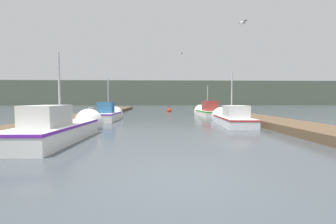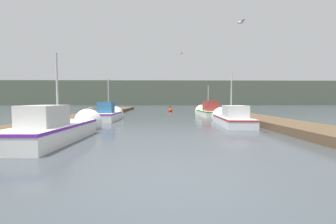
{
  "view_description": "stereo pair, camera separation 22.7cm",
  "coord_description": "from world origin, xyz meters",
  "px_view_note": "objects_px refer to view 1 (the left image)",
  "views": [
    {
      "loc": [
        -0.37,
        -4.51,
        1.62
      ],
      "look_at": [
        0.2,
        13.72,
        0.65
      ],
      "focal_mm": 24.0,
      "sensor_mm": 36.0,
      "label": 1
    },
    {
      "loc": [
        -0.14,
        -4.52,
        1.62
      ],
      "look_at": [
        0.2,
        13.72,
        0.65
      ],
      "focal_mm": 24.0,
      "sensor_mm": 36.0,
      "label": 2
    }
  ],
  "objects_px": {
    "mooring_piling_2": "(236,114)",
    "seagull_lead": "(182,53)",
    "fishing_boat_3": "(207,111)",
    "channel_buoy": "(169,111)",
    "fishing_boat_0": "(65,128)",
    "mooring_piling_0": "(91,115)",
    "mooring_piling_1": "(23,130)",
    "fishing_boat_2": "(109,114)",
    "fishing_boat_1": "(230,118)",
    "seagull_1": "(243,23)"
  },
  "relations": [
    {
      "from": "mooring_piling_1",
      "to": "mooring_piling_2",
      "type": "relative_size",
      "value": 0.93
    },
    {
      "from": "mooring_piling_2",
      "to": "channel_buoy",
      "type": "bearing_deg",
      "value": 108.69
    },
    {
      "from": "fishing_boat_1",
      "to": "seagull_lead",
      "type": "relative_size",
      "value": 11.32
    },
    {
      "from": "fishing_boat_3",
      "to": "channel_buoy",
      "type": "height_order",
      "value": "fishing_boat_3"
    },
    {
      "from": "fishing_boat_2",
      "to": "mooring_piling_1",
      "type": "height_order",
      "value": "fishing_boat_2"
    },
    {
      "from": "channel_buoy",
      "to": "mooring_piling_2",
      "type": "bearing_deg",
      "value": -71.31
    },
    {
      "from": "fishing_boat_0",
      "to": "fishing_boat_1",
      "type": "relative_size",
      "value": 1.0
    },
    {
      "from": "fishing_boat_3",
      "to": "mooring_piling_0",
      "type": "height_order",
      "value": "fishing_boat_3"
    },
    {
      "from": "fishing_boat_2",
      "to": "mooring_piling_1",
      "type": "xyz_separation_m",
      "value": [
        -0.89,
        -10.04,
        0.05
      ]
    },
    {
      "from": "mooring_piling_1",
      "to": "channel_buoy",
      "type": "bearing_deg",
      "value": 74.42
    },
    {
      "from": "channel_buoy",
      "to": "seagull_1",
      "type": "bearing_deg",
      "value": -83.08
    },
    {
      "from": "fishing_boat_3",
      "to": "seagull_lead",
      "type": "height_order",
      "value": "seagull_lead"
    },
    {
      "from": "mooring_piling_0",
      "to": "mooring_piling_2",
      "type": "relative_size",
      "value": 1.01
    },
    {
      "from": "fishing_boat_0",
      "to": "fishing_boat_3",
      "type": "bearing_deg",
      "value": 58.82
    },
    {
      "from": "fishing_boat_1",
      "to": "fishing_boat_0",
      "type": "bearing_deg",
      "value": -144.82
    },
    {
      "from": "fishing_boat_2",
      "to": "seagull_lead",
      "type": "bearing_deg",
      "value": -5.42
    },
    {
      "from": "fishing_boat_3",
      "to": "mooring_piling_1",
      "type": "height_order",
      "value": "fishing_boat_3"
    },
    {
      "from": "fishing_boat_3",
      "to": "seagull_1",
      "type": "height_order",
      "value": "seagull_1"
    },
    {
      "from": "fishing_boat_1",
      "to": "mooring_piling_2",
      "type": "height_order",
      "value": "fishing_boat_1"
    },
    {
      "from": "fishing_boat_2",
      "to": "seagull_1",
      "type": "relative_size",
      "value": 9.02
    },
    {
      "from": "mooring_piling_1",
      "to": "seagull_lead",
      "type": "bearing_deg",
      "value": 54.56
    },
    {
      "from": "fishing_boat_0",
      "to": "mooring_piling_0",
      "type": "distance_m",
      "value": 7.29
    },
    {
      "from": "mooring_piling_0",
      "to": "seagull_lead",
      "type": "distance_m",
      "value": 8.42
    },
    {
      "from": "mooring_piling_1",
      "to": "seagull_lead",
      "type": "relative_size",
      "value": 1.77
    },
    {
      "from": "mooring_piling_1",
      "to": "seagull_lead",
      "type": "distance_m",
      "value": 12.64
    },
    {
      "from": "mooring_piling_0",
      "to": "fishing_boat_0",
      "type": "bearing_deg",
      "value": -81.19
    },
    {
      "from": "fishing_boat_3",
      "to": "mooring_piling_2",
      "type": "height_order",
      "value": "fishing_boat_3"
    },
    {
      "from": "mooring_piling_0",
      "to": "mooring_piling_2",
      "type": "distance_m",
      "value": 10.99
    },
    {
      "from": "fishing_boat_2",
      "to": "fishing_boat_1",
      "type": "bearing_deg",
      "value": -21.35
    },
    {
      "from": "fishing_boat_0",
      "to": "seagull_lead",
      "type": "xyz_separation_m",
      "value": [
        5.7,
        8.4,
        4.87
      ]
    },
    {
      "from": "fishing_boat_1",
      "to": "channel_buoy",
      "type": "xyz_separation_m",
      "value": [
        -3.57,
        15.85,
        -0.24
      ]
    },
    {
      "from": "fishing_boat_0",
      "to": "channel_buoy",
      "type": "xyz_separation_m",
      "value": [
        5.19,
        21.34,
        -0.29
      ]
    },
    {
      "from": "fishing_boat_3",
      "to": "mooring_piling_1",
      "type": "distance_m",
      "value": 18.08
    },
    {
      "from": "mooring_piling_0",
      "to": "fishing_boat_3",
      "type": "bearing_deg",
      "value": 34.1
    },
    {
      "from": "fishing_boat_2",
      "to": "mooring_piling_2",
      "type": "relative_size",
      "value": 4.83
    },
    {
      "from": "channel_buoy",
      "to": "seagull_1",
      "type": "xyz_separation_m",
      "value": [
        2.53,
        -20.84,
        4.89
      ]
    },
    {
      "from": "mooring_piling_0",
      "to": "channel_buoy",
      "type": "bearing_deg",
      "value": 65.96
    },
    {
      "from": "fishing_boat_2",
      "to": "seagull_1",
      "type": "xyz_separation_m",
      "value": [
        7.9,
        -8.43,
        4.62
      ]
    },
    {
      "from": "fishing_boat_3",
      "to": "mooring_piling_2",
      "type": "relative_size",
      "value": 5.64
    },
    {
      "from": "mooring_piling_2",
      "to": "mooring_piling_1",
      "type": "bearing_deg",
      "value": -141.67
    },
    {
      "from": "fishing_boat_2",
      "to": "seagull_lead",
      "type": "distance_m",
      "value": 7.66
    },
    {
      "from": "seagull_lead",
      "to": "mooring_piling_1",
      "type": "bearing_deg",
      "value": 146.68
    },
    {
      "from": "mooring_piling_2",
      "to": "seagull_lead",
      "type": "distance_m",
      "value": 6.41
    },
    {
      "from": "fishing_boat_0",
      "to": "mooring_piling_1",
      "type": "xyz_separation_m",
      "value": [
        -1.07,
        -1.11,
        0.04
      ]
    },
    {
      "from": "mooring_piling_1",
      "to": "fishing_boat_2",
      "type": "bearing_deg",
      "value": 84.94
    },
    {
      "from": "fishing_boat_2",
      "to": "mooring_piling_1",
      "type": "relative_size",
      "value": 5.18
    },
    {
      "from": "fishing_boat_1",
      "to": "mooring_piling_1",
      "type": "bearing_deg",
      "value": -143.0
    },
    {
      "from": "fishing_boat_1",
      "to": "seagull_lead",
      "type": "height_order",
      "value": "seagull_lead"
    },
    {
      "from": "seagull_1",
      "to": "seagull_lead",
      "type": "bearing_deg",
      "value": 3.13
    },
    {
      "from": "mooring_piling_2",
      "to": "seagull_lead",
      "type": "height_order",
      "value": "seagull_lead"
    }
  ]
}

